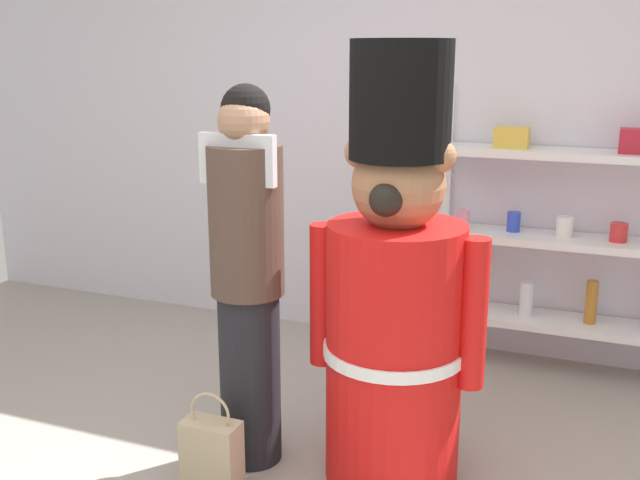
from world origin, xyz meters
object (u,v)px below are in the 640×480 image
at_px(person_shopper, 248,272).
at_px(merchandise_shelf, 563,236).
at_px(shopping_bag, 212,455).
at_px(teddy_bear_guard, 395,302).

bearing_deg(person_shopper, merchandise_shelf, 51.64).
distance_m(merchandise_shelf, person_shopper, 1.84).
height_order(merchandise_shelf, shopping_bag, merchandise_shelf).
bearing_deg(shopping_bag, person_shopper, 83.37).
distance_m(person_shopper, shopping_bag, 0.75).
height_order(teddy_bear_guard, person_shopper, teddy_bear_guard).
bearing_deg(person_shopper, teddy_bear_guard, 8.39).
relative_size(teddy_bear_guard, person_shopper, 1.10).
relative_size(merchandise_shelf, teddy_bear_guard, 0.87).
height_order(person_shopper, shopping_bag, person_shopper).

